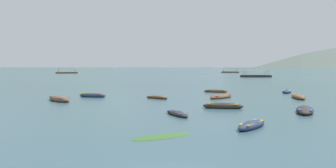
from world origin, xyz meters
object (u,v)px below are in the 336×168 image
(rowboat_0, at_px, (157,97))
(rowboat_10, at_px, (216,91))
(rowboat_5, at_px, (221,97))
(ferry_1, at_px, (256,76))
(rowboat_7, at_px, (252,125))
(rowboat_1, at_px, (287,91))
(ferry_0, at_px, (67,73))
(rowboat_11, at_px, (305,110))
(rowboat_3, at_px, (92,95))
(rowboat_8, at_px, (223,106))
(rowboat_2, at_px, (177,114))
(rowboat_6, at_px, (59,99))
(ferry_2, at_px, (230,72))
(rowboat_9, at_px, (298,97))

(rowboat_0, height_order, rowboat_10, rowboat_10)
(rowboat_5, bearing_deg, ferry_1, 72.88)
(rowboat_7, bearing_deg, rowboat_1, 66.41)
(rowboat_5, relative_size, rowboat_10, 1.07)
(rowboat_0, xyz_separation_m, ferry_0, (-57.85, 120.31, 0.31))
(rowboat_5, relative_size, rowboat_11, 0.85)
(rowboat_3, xyz_separation_m, rowboat_7, (15.23, -17.50, -0.03))
(rowboat_8, relative_size, ferry_1, 0.36)
(rowboat_2, distance_m, rowboat_6, 15.68)
(ferry_0, bearing_deg, ferry_1, -30.24)
(rowboat_7, relative_size, rowboat_10, 0.88)
(rowboat_8, bearing_deg, rowboat_11, -17.59)
(rowboat_8, distance_m, ferry_0, 143.28)
(rowboat_7, distance_m, ferry_2, 157.88)
(rowboat_0, distance_m, ferry_0, 133.49)
(rowboat_1, relative_size, rowboat_8, 0.99)
(rowboat_11, xyz_separation_m, ferry_1, (15.77, 79.50, 0.26))
(rowboat_0, xyz_separation_m, rowboat_7, (7.18, -16.11, 0.03))
(rowboat_3, relative_size, rowboat_9, 0.83)
(rowboat_9, bearing_deg, rowboat_2, -138.18)
(ferry_1, bearing_deg, rowboat_11, -101.22)
(rowboat_1, distance_m, rowboat_5, 12.95)
(ferry_2, bearing_deg, rowboat_5, -99.73)
(ferry_1, relative_size, ferry_2, 1.00)
(ferry_2, bearing_deg, rowboat_2, -100.79)
(rowboat_11, bearing_deg, rowboat_3, 152.26)
(rowboat_6, bearing_deg, rowboat_8, -15.77)
(ferry_1, bearing_deg, ferry_2, 87.86)
(rowboat_2, relative_size, rowboat_5, 0.85)
(rowboat_7, relative_size, rowboat_11, 0.70)
(rowboat_10, bearing_deg, rowboat_1, -1.19)
(rowboat_1, relative_size, rowboat_9, 0.84)
(rowboat_2, xyz_separation_m, rowboat_6, (-12.98, 8.79, 0.09))
(rowboat_5, xyz_separation_m, rowboat_11, (5.44, -10.59, 0.01))
(rowboat_9, bearing_deg, rowboat_6, -171.98)
(rowboat_7, height_order, rowboat_11, rowboat_11)
(rowboat_11, height_order, ferry_0, ferry_0)
(ferry_2, bearing_deg, rowboat_10, -100.19)
(rowboat_1, height_order, rowboat_5, rowboat_1)
(rowboat_6, relative_size, ferry_0, 0.35)
(rowboat_1, height_order, rowboat_10, rowboat_1)
(ferry_2, bearing_deg, ferry_1, -92.14)
(rowboat_10, bearing_deg, rowboat_6, -147.47)
(rowboat_0, xyz_separation_m, ferry_2, (31.41, 139.90, 0.31))
(rowboat_2, bearing_deg, rowboat_3, 129.11)
(rowboat_6, height_order, rowboat_10, rowboat_6)
(rowboat_10, distance_m, ferry_1, 64.48)
(rowboat_5, xyz_separation_m, ferry_1, (21.22, 68.91, 0.27))
(rowboat_5, xyz_separation_m, ferry_0, (-65.42, 119.41, 0.27))
(ferry_1, distance_m, ferry_2, 70.15)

